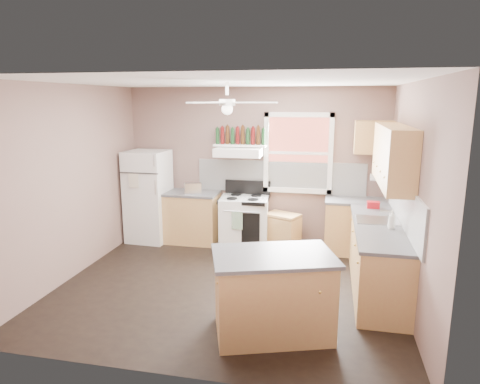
% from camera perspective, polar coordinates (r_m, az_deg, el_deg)
% --- Properties ---
extents(floor, '(4.50, 4.50, 0.00)m').
position_cam_1_polar(floor, '(5.97, -1.57, -12.37)').
color(floor, black).
rests_on(floor, ground).
extents(ceiling, '(4.50, 4.50, 0.00)m').
position_cam_1_polar(ceiling, '(5.44, -1.74, 14.48)').
color(ceiling, white).
rests_on(ceiling, ground).
extents(wall_back, '(4.50, 0.05, 2.70)m').
position_cam_1_polar(wall_back, '(7.50, 2.00, 3.51)').
color(wall_back, '#765B53').
rests_on(wall_back, ground).
extents(wall_right, '(0.05, 4.00, 2.70)m').
position_cam_1_polar(wall_right, '(5.49, 22.11, -0.62)').
color(wall_right, '#765B53').
rests_on(wall_right, ground).
extents(wall_left, '(0.05, 4.00, 2.70)m').
position_cam_1_polar(wall_left, '(6.47, -21.65, 1.24)').
color(wall_left, '#765B53').
rests_on(wall_left, ground).
extents(backsplash_back, '(2.90, 0.03, 0.55)m').
position_cam_1_polar(backsplash_back, '(7.43, 5.35, 2.00)').
color(backsplash_back, white).
rests_on(backsplash_back, wall_back).
extents(backsplash_right, '(0.03, 2.60, 0.55)m').
position_cam_1_polar(backsplash_right, '(5.81, 21.09, -1.65)').
color(backsplash_right, white).
rests_on(backsplash_right, wall_right).
extents(window_view, '(1.00, 0.02, 1.20)m').
position_cam_1_polar(window_view, '(7.33, 7.75, 5.17)').
color(window_view, brown).
rests_on(window_view, wall_back).
extents(window_frame, '(1.16, 0.07, 1.36)m').
position_cam_1_polar(window_frame, '(7.31, 7.74, 5.15)').
color(window_frame, white).
rests_on(window_frame, wall_back).
extents(refrigerator, '(0.71, 0.69, 1.61)m').
position_cam_1_polar(refrigerator, '(7.76, -12.10, -0.55)').
color(refrigerator, white).
rests_on(refrigerator, floor).
extents(base_cabinet_left, '(0.90, 0.60, 0.86)m').
position_cam_1_polar(base_cabinet_left, '(7.64, -6.35, -3.46)').
color(base_cabinet_left, '#B8804C').
rests_on(base_cabinet_left, floor).
extents(counter_left, '(0.92, 0.62, 0.04)m').
position_cam_1_polar(counter_left, '(7.53, -6.43, -0.16)').
color(counter_left, '#47474A').
rests_on(counter_left, base_cabinet_left).
extents(toaster, '(0.32, 0.26, 0.18)m').
position_cam_1_polar(toaster, '(7.42, -6.33, 0.51)').
color(toaster, silver).
rests_on(toaster, counter_left).
extents(stove, '(0.86, 0.72, 0.86)m').
position_cam_1_polar(stove, '(7.35, 0.57, -4.01)').
color(stove, white).
rests_on(stove, floor).
extents(range_hood, '(0.78, 0.50, 0.14)m').
position_cam_1_polar(range_hood, '(7.24, -0.17, 5.36)').
color(range_hood, white).
rests_on(range_hood, wall_back).
extents(bottle_shelf, '(0.90, 0.26, 0.03)m').
position_cam_1_polar(bottle_shelf, '(7.35, 0.03, 6.24)').
color(bottle_shelf, white).
rests_on(bottle_shelf, range_hood).
extents(cart, '(0.65, 0.56, 0.54)m').
position_cam_1_polar(cart, '(7.35, 5.69, -5.38)').
color(cart, '#B8804C').
rests_on(cart, floor).
extents(base_cabinet_corner, '(1.00, 0.60, 0.86)m').
position_cam_1_polar(base_cabinet_corner, '(7.29, 15.20, -4.60)').
color(base_cabinet_corner, '#B8804C').
rests_on(base_cabinet_corner, floor).
extents(base_cabinet_right, '(0.60, 2.20, 0.86)m').
position_cam_1_polar(base_cabinet_right, '(5.98, 17.82, -8.49)').
color(base_cabinet_right, '#B8804C').
rests_on(base_cabinet_right, floor).
extents(counter_corner, '(1.02, 0.62, 0.04)m').
position_cam_1_polar(counter_corner, '(7.17, 15.40, -1.16)').
color(counter_corner, '#47474A').
rests_on(counter_corner, base_cabinet_corner).
extents(counter_right, '(0.62, 2.22, 0.04)m').
position_cam_1_polar(counter_right, '(5.84, 18.00, -4.34)').
color(counter_right, '#47474A').
rests_on(counter_right, base_cabinet_right).
extents(sink, '(0.55, 0.45, 0.03)m').
position_cam_1_polar(sink, '(6.03, 17.83, -3.68)').
color(sink, silver).
rests_on(sink, counter_right).
extents(faucet, '(0.03, 0.03, 0.14)m').
position_cam_1_polar(faucet, '(6.03, 19.39, -3.04)').
color(faucet, silver).
rests_on(faucet, sink).
extents(upper_cabinet_right, '(0.33, 1.80, 0.76)m').
position_cam_1_polar(upper_cabinet_right, '(5.87, 19.75, 4.61)').
color(upper_cabinet_right, '#B8804C').
rests_on(upper_cabinet_right, wall_right).
extents(upper_cabinet_corner, '(0.60, 0.33, 0.52)m').
position_cam_1_polar(upper_cabinet_corner, '(7.16, 17.41, 6.98)').
color(upper_cabinet_corner, '#B8804C').
rests_on(upper_cabinet_corner, wall_back).
extents(paper_towel, '(0.26, 0.12, 0.12)m').
position_cam_1_polar(paper_towel, '(7.29, 18.01, 1.86)').
color(paper_towel, white).
rests_on(paper_towel, wall_back).
extents(island, '(1.37, 1.10, 0.86)m').
position_cam_1_polar(island, '(4.72, 4.41, -13.63)').
color(island, '#B8804C').
rests_on(island, floor).
extents(island_top, '(1.46, 1.18, 0.04)m').
position_cam_1_polar(island_top, '(4.54, 4.50, -8.51)').
color(island_top, '#47474A').
rests_on(island_top, island).
extents(ceiling_fan_hub, '(0.20, 0.20, 0.08)m').
position_cam_1_polar(ceiling_fan_hub, '(5.43, -1.73, 11.85)').
color(ceiling_fan_hub, white).
rests_on(ceiling_fan_hub, ceiling).
extents(soap_bottle, '(0.10, 0.10, 0.24)m').
position_cam_1_polar(soap_bottle, '(5.67, 19.61, -3.47)').
color(soap_bottle, silver).
rests_on(soap_bottle, counter_right).
extents(red_caddy, '(0.18, 0.12, 0.10)m').
position_cam_1_polar(red_caddy, '(6.67, 17.34, -1.64)').
color(red_caddy, '#A40E15').
rests_on(red_caddy, counter_right).
extents(wine_bottles, '(0.86, 0.06, 0.31)m').
position_cam_1_polar(wine_bottles, '(7.33, 0.03, 7.48)').
color(wine_bottles, '#143819').
rests_on(wine_bottles, bottle_shelf).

